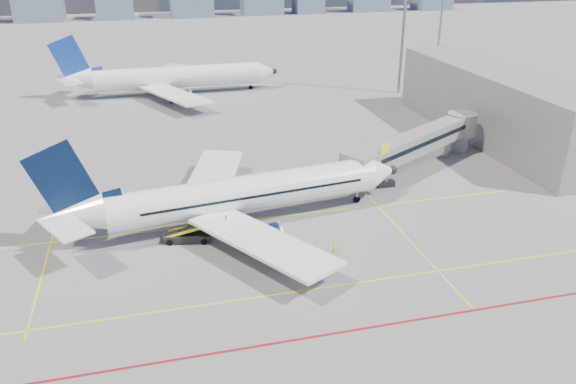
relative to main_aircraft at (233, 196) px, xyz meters
The scene contains 12 objects.
ground 8.42m from the main_aircraft, 74.28° to the right, with size 420.00×420.00×0.00m, color gray.
apron_markings 11.94m from the main_aircraft, 82.36° to the right, with size 90.00×35.12×0.01m.
jet_bridge 27.30m from the main_aircraft, 20.20° to the left, with size 23.55×15.78×6.30m.
terminal_block 45.99m from the main_aircraft, 23.76° to the left, with size 10.00×42.00×10.00m.
floodlight_mast_ne 63.03m from the main_aircraft, 49.83° to the left, with size 3.20×0.61×25.45m.
floodlight_mast_far 106.86m from the main_aircraft, 50.88° to the left, with size 3.20×0.61×25.45m.
main_aircraft is the anchor object (origin of this frame).
second_aircraft 57.17m from the main_aircraft, 93.04° to the left, with size 41.86×36.48×12.20m.
baggage_tug 10.20m from the main_aircraft, 58.24° to the right, with size 2.19×1.58×1.40m.
cargo_dolly 10.36m from the main_aircraft, 66.93° to the right, with size 3.29×1.81×1.72m.
belt_loader 5.99m from the main_aircraft, 152.16° to the right, with size 6.26×2.59×2.51m.
ramp_worker 11.91m from the main_aircraft, 45.93° to the right, with size 0.56×0.37×1.53m, color yellow.
Camera 1 is at (-9.47, -43.97, 26.60)m, focal length 35.00 mm.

